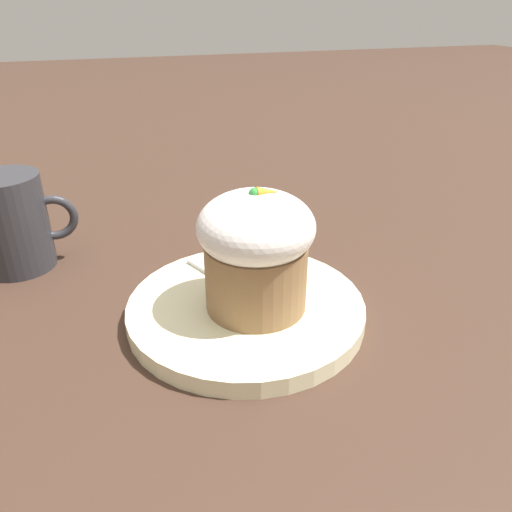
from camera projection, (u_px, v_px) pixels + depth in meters
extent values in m
plane|color=#3D281E|center=(246.00, 316.00, 0.43)|extent=(4.00, 4.00, 0.00)
cylinder|color=beige|center=(246.00, 309.00, 0.43)|extent=(0.20, 0.20, 0.02)
cylinder|color=olive|center=(256.00, 276.00, 0.40)|extent=(0.08, 0.08, 0.06)
ellipsoid|color=white|center=(256.00, 227.00, 0.38)|extent=(0.09, 0.09, 0.06)
cone|color=orange|center=(268.00, 193.00, 0.37)|extent=(0.02, 0.01, 0.01)
sphere|color=green|center=(255.00, 194.00, 0.37)|extent=(0.01, 0.01, 0.01)
cube|color=silver|center=(219.00, 276.00, 0.46)|extent=(0.04, 0.08, 0.00)
ellipsoid|color=silver|center=(261.00, 300.00, 0.42)|extent=(0.05, 0.05, 0.01)
cylinder|color=#2D2D33|center=(11.00, 223.00, 0.49)|extent=(0.07, 0.07, 0.10)
torus|color=#2D2D33|center=(54.00, 218.00, 0.50)|extent=(0.05, 0.01, 0.05)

